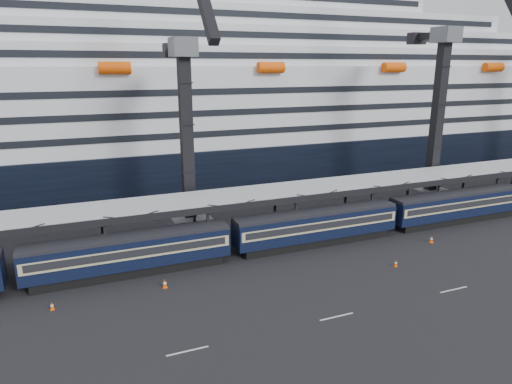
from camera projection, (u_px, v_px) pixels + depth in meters
ground at (438, 268)px, 44.56m from camera, size 260.00×260.00×0.00m
train at (343, 221)px, 51.23m from camera, size 133.05×3.00×4.05m
canopy at (359, 183)px, 55.66m from camera, size 130.00×6.25×5.53m
cruise_ship at (254, 104)px, 81.94m from camera, size 214.09×28.84×34.00m
crane_dark_near at (187, 132)px, 50.75m from camera, size 4.50×17.75×35.08m
crane_dark_mid at (440, 109)px, 62.10m from camera, size 4.50×18.24×39.64m
traffic_cone_b at (52, 306)px, 36.88m from camera, size 0.35×0.35×0.69m
traffic_cone_c at (165, 283)px, 40.53m from camera, size 0.42×0.42×0.83m
traffic_cone_d at (396, 263)px, 44.86m from camera, size 0.34×0.34×0.69m
traffic_cone_e at (431, 239)px, 50.87m from camera, size 0.41×0.41×0.83m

